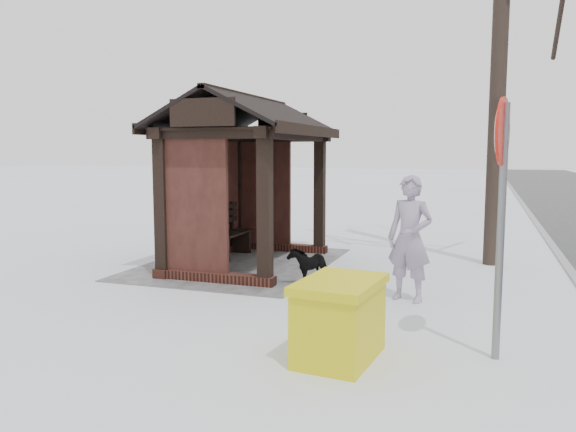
{
  "coord_description": "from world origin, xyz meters",
  "views": [
    {
      "loc": [
        9.38,
        4.03,
        2.08
      ],
      "look_at": [
        0.15,
        0.8,
        0.95
      ],
      "focal_mm": 35.0,
      "sensor_mm": 36.0,
      "label": 1
    }
  ],
  "objects_px": {
    "bus_shelter": "(241,147)",
    "dog": "(309,265)",
    "road_sign": "(501,175)",
    "pedestrian": "(410,238)",
    "grit_bin": "(339,319)"
  },
  "relations": [
    {
      "from": "bus_shelter",
      "to": "grit_bin",
      "type": "bearing_deg",
      "value": 35.24
    },
    {
      "from": "dog",
      "to": "road_sign",
      "type": "height_order",
      "value": "road_sign"
    },
    {
      "from": "bus_shelter",
      "to": "road_sign",
      "type": "distance_m",
      "value": 5.62
    },
    {
      "from": "road_sign",
      "to": "pedestrian",
      "type": "bearing_deg",
      "value": -139.98
    },
    {
      "from": "bus_shelter",
      "to": "grit_bin",
      "type": "height_order",
      "value": "bus_shelter"
    },
    {
      "from": "bus_shelter",
      "to": "road_sign",
      "type": "height_order",
      "value": "bus_shelter"
    },
    {
      "from": "pedestrian",
      "to": "road_sign",
      "type": "relative_size",
      "value": 0.68
    },
    {
      "from": "bus_shelter",
      "to": "dog",
      "type": "relative_size",
      "value": 5.03
    },
    {
      "from": "bus_shelter",
      "to": "dog",
      "type": "distance_m",
      "value": 2.7
    },
    {
      "from": "grit_bin",
      "to": "road_sign",
      "type": "height_order",
      "value": "road_sign"
    },
    {
      "from": "dog",
      "to": "road_sign",
      "type": "distance_m",
      "value": 3.98
    },
    {
      "from": "pedestrian",
      "to": "dog",
      "type": "distance_m",
      "value": 1.79
    },
    {
      "from": "pedestrian",
      "to": "road_sign",
      "type": "bearing_deg",
      "value": -43.48
    },
    {
      "from": "pedestrian",
      "to": "road_sign",
      "type": "height_order",
      "value": "road_sign"
    },
    {
      "from": "dog",
      "to": "pedestrian",
      "type": "bearing_deg",
      "value": 4.18
    }
  ]
}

